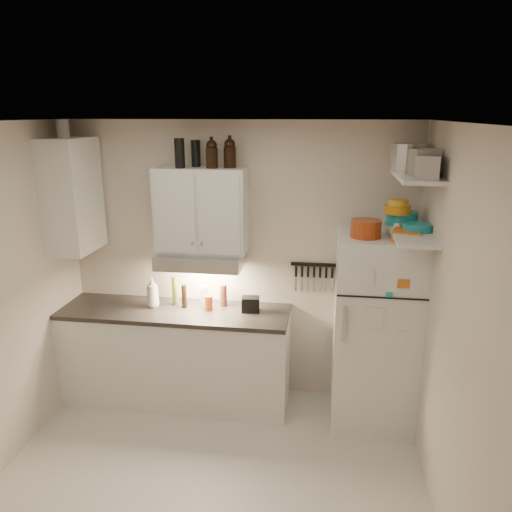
# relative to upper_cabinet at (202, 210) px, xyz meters

# --- Properties ---
(floor) EXTENTS (3.20, 3.00, 0.02)m
(floor) POSITION_rel_upper_cabinet_xyz_m (0.30, -1.33, -1.84)
(floor) COLOR beige
(floor) RESTS_ON ground
(ceiling) EXTENTS (3.20, 3.00, 0.02)m
(ceiling) POSITION_rel_upper_cabinet_xyz_m (0.30, -1.33, 0.78)
(ceiling) COLOR silver
(ceiling) RESTS_ON ground
(back_wall) EXTENTS (3.20, 0.02, 2.60)m
(back_wall) POSITION_rel_upper_cabinet_xyz_m (0.30, 0.18, -0.53)
(back_wall) COLOR beige
(back_wall) RESTS_ON ground
(right_wall) EXTENTS (0.02, 3.00, 2.60)m
(right_wall) POSITION_rel_upper_cabinet_xyz_m (1.91, -1.33, -0.53)
(right_wall) COLOR beige
(right_wall) RESTS_ON ground
(base_cabinet) EXTENTS (2.10, 0.60, 0.88)m
(base_cabinet) POSITION_rel_upper_cabinet_xyz_m (-0.25, -0.14, -1.39)
(base_cabinet) COLOR white
(base_cabinet) RESTS_ON floor
(countertop) EXTENTS (2.10, 0.62, 0.04)m
(countertop) POSITION_rel_upper_cabinet_xyz_m (-0.25, -0.14, -0.93)
(countertop) COLOR #2A2624
(countertop) RESTS_ON base_cabinet
(upper_cabinet) EXTENTS (0.80, 0.33, 0.75)m
(upper_cabinet) POSITION_rel_upper_cabinet_xyz_m (0.00, 0.00, 0.00)
(upper_cabinet) COLOR white
(upper_cabinet) RESTS_ON back_wall
(side_cabinet) EXTENTS (0.33, 0.55, 1.00)m
(side_cabinet) POSITION_rel_upper_cabinet_xyz_m (-1.14, -0.14, 0.12)
(side_cabinet) COLOR white
(side_cabinet) RESTS_ON left_wall
(range_hood) EXTENTS (0.76, 0.46, 0.12)m
(range_hood) POSITION_rel_upper_cabinet_xyz_m (0.00, -0.06, -0.44)
(range_hood) COLOR silver
(range_hood) RESTS_ON back_wall
(fridge) EXTENTS (0.70, 0.68, 1.70)m
(fridge) POSITION_rel_upper_cabinet_xyz_m (1.55, -0.18, -0.98)
(fridge) COLOR white
(fridge) RESTS_ON floor
(shelf_hi) EXTENTS (0.30, 0.95, 0.03)m
(shelf_hi) POSITION_rel_upper_cabinet_xyz_m (1.75, -0.31, 0.38)
(shelf_hi) COLOR white
(shelf_hi) RESTS_ON right_wall
(shelf_lo) EXTENTS (0.30, 0.95, 0.03)m
(shelf_lo) POSITION_rel_upper_cabinet_xyz_m (1.75, -0.31, -0.07)
(shelf_lo) COLOR white
(shelf_lo) RESTS_ON right_wall
(knife_strip) EXTENTS (0.42, 0.02, 0.03)m
(knife_strip) POSITION_rel_upper_cabinet_xyz_m (1.00, 0.15, -0.51)
(knife_strip) COLOR black
(knife_strip) RESTS_ON back_wall
(dutch_oven) EXTENTS (0.30, 0.30, 0.14)m
(dutch_oven) POSITION_rel_upper_cabinet_xyz_m (1.41, -0.29, -0.05)
(dutch_oven) COLOR #973611
(dutch_oven) RESTS_ON fridge
(book_stack) EXTENTS (0.27, 0.31, 0.09)m
(book_stack) POSITION_rel_upper_cabinet_xyz_m (1.73, -0.35, -0.08)
(book_stack) COLOR orange
(book_stack) RESTS_ON fridge
(spice_jar) EXTENTS (0.08, 0.08, 0.11)m
(spice_jar) POSITION_rel_upper_cabinet_xyz_m (1.66, -0.22, -0.07)
(spice_jar) COLOR silver
(spice_jar) RESTS_ON fridge
(stock_pot) EXTENTS (0.31, 0.31, 0.21)m
(stock_pot) POSITION_rel_upper_cabinet_xyz_m (1.72, -0.09, 0.49)
(stock_pot) COLOR silver
(stock_pot) RESTS_ON shelf_hi
(tin_a) EXTENTS (0.22, 0.21, 0.19)m
(tin_a) POSITION_rel_upper_cabinet_xyz_m (1.78, -0.45, 0.49)
(tin_a) COLOR #AAAAAD
(tin_a) RESTS_ON shelf_hi
(tin_b) EXTENTS (0.19, 0.19, 0.16)m
(tin_b) POSITION_rel_upper_cabinet_xyz_m (1.78, -0.64, 0.47)
(tin_b) COLOR #AAAAAD
(tin_b) RESTS_ON shelf_hi
(bowl_teal) EXTENTS (0.26, 0.26, 0.10)m
(bowl_teal) POSITION_rel_upper_cabinet_xyz_m (1.70, -0.10, 0.00)
(bowl_teal) COLOR teal
(bowl_teal) RESTS_ON shelf_lo
(bowl_orange) EXTENTS (0.21, 0.21, 0.06)m
(bowl_orange) POSITION_rel_upper_cabinet_xyz_m (1.66, -0.17, 0.08)
(bowl_orange) COLOR orange
(bowl_orange) RESTS_ON bowl_teal
(bowl_yellow) EXTENTS (0.16, 0.16, 0.05)m
(bowl_yellow) POSITION_rel_upper_cabinet_xyz_m (1.66, -0.17, 0.14)
(bowl_yellow) COLOR gold
(bowl_yellow) RESTS_ON bowl_orange
(plates) EXTENTS (0.30, 0.30, 0.06)m
(plates) POSITION_rel_upper_cabinet_xyz_m (1.80, -0.33, -0.02)
(plates) COLOR teal
(plates) RESTS_ON shelf_lo
(growler_a) EXTENTS (0.13, 0.13, 0.24)m
(growler_a) POSITION_rel_upper_cabinet_xyz_m (0.12, -0.05, 0.50)
(growler_a) COLOR black
(growler_a) RESTS_ON upper_cabinet
(growler_b) EXTENTS (0.13, 0.13, 0.25)m
(growler_b) POSITION_rel_upper_cabinet_xyz_m (0.26, 0.01, 0.50)
(growler_b) COLOR black
(growler_b) RESTS_ON upper_cabinet
(thermos_a) EXTENTS (0.08, 0.08, 0.23)m
(thermos_a) POSITION_rel_upper_cabinet_xyz_m (-0.05, 0.05, 0.49)
(thermos_a) COLOR black
(thermos_a) RESTS_ON upper_cabinet
(thermos_b) EXTENTS (0.10, 0.10, 0.25)m
(thermos_b) POSITION_rel_upper_cabinet_xyz_m (-0.16, -0.08, 0.50)
(thermos_b) COLOR black
(thermos_b) RESTS_ON upper_cabinet
(side_jar) EXTENTS (0.13, 0.13, 0.15)m
(side_jar) POSITION_rel_upper_cabinet_xyz_m (-1.18, -0.11, 0.70)
(side_jar) COLOR silver
(side_jar) RESTS_ON side_cabinet
(soap_bottle) EXTENTS (0.15, 0.15, 0.33)m
(soap_bottle) POSITION_rel_upper_cabinet_xyz_m (-0.46, -0.10, -0.74)
(soap_bottle) COLOR white
(soap_bottle) RESTS_ON countertop
(pepper_mill) EXTENTS (0.08, 0.08, 0.21)m
(pepper_mill) POSITION_rel_upper_cabinet_xyz_m (0.18, 0.02, -0.80)
(pepper_mill) COLOR #5B271B
(pepper_mill) RESTS_ON countertop
(oil_bottle) EXTENTS (0.07, 0.07, 0.28)m
(oil_bottle) POSITION_rel_upper_cabinet_xyz_m (-0.28, -0.01, -0.77)
(oil_bottle) COLOR #535D17
(oil_bottle) RESTS_ON countertop
(vinegar_bottle) EXTENTS (0.05, 0.05, 0.22)m
(vinegar_bottle) POSITION_rel_upper_cabinet_xyz_m (-0.17, -0.07, -0.79)
(vinegar_bottle) COLOR black
(vinegar_bottle) RESTS_ON countertop
(clear_bottle) EXTENTS (0.09, 0.09, 0.20)m
(clear_bottle) POSITION_rel_upper_cabinet_xyz_m (0.00, -0.02, -0.80)
(clear_bottle) COLOR silver
(clear_bottle) RESTS_ON countertop
(red_jar) EXTENTS (0.09, 0.09, 0.14)m
(red_jar) POSITION_rel_upper_cabinet_xyz_m (0.07, -0.10, -0.84)
(red_jar) COLOR #973611
(red_jar) RESTS_ON countertop
(caddy) EXTENTS (0.17, 0.13, 0.14)m
(caddy) POSITION_rel_upper_cabinet_xyz_m (0.45, -0.08, -0.84)
(caddy) COLOR black
(caddy) RESTS_ON countertop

